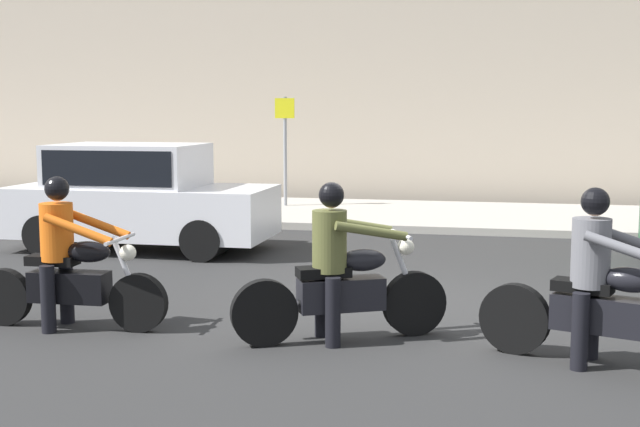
% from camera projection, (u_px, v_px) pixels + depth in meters
% --- Properties ---
extents(ground_plane, '(80.00, 80.00, 0.00)m').
position_uv_depth(ground_plane, '(393.00, 307.00, 9.70)').
color(ground_plane, '#2A2A2A').
extents(sidewalk_slab, '(40.00, 4.40, 0.14)m').
position_uv_depth(sidewalk_slab, '(442.00, 216.00, 17.45)').
color(sidewalk_slab, '#A8A399').
rests_on(sidewalk_slab, ground_plane).
extents(motorcycle_with_rider_orange_stripe, '(2.12, 0.70, 1.59)m').
position_uv_depth(motorcycle_with_rider_orange_stripe, '(68.00, 267.00, 8.68)').
color(motorcycle_with_rider_orange_stripe, black).
rests_on(motorcycle_with_rider_orange_stripe, ground_plane).
extents(motorcycle_with_rider_gray, '(2.16, 0.96, 1.60)m').
position_uv_depth(motorcycle_with_rider_gray, '(602.00, 295.00, 7.39)').
color(motorcycle_with_rider_gray, black).
rests_on(motorcycle_with_rider_gray, ground_plane).
extents(motorcycle_with_rider_olive, '(2.01, 1.15, 1.58)m').
position_uv_depth(motorcycle_with_rider_olive, '(340.00, 277.00, 8.22)').
color(motorcycle_with_rider_olive, black).
rests_on(motorcycle_with_rider_olive, ground_plane).
extents(parked_sedan_white, '(4.21, 1.82, 1.72)m').
position_uv_depth(parked_sedan_white, '(137.00, 196.00, 13.56)').
color(parked_sedan_white, silver).
rests_on(parked_sedan_white, ground_plane).
extents(street_sign_post, '(0.44, 0.08, 2.41)m').
position_uv_depth(street_sign_post, '(285.00, 140.00, 18.53)').
color(street_sign_post, gray).
rests_on(street_sign_post, sidewalk_slab).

